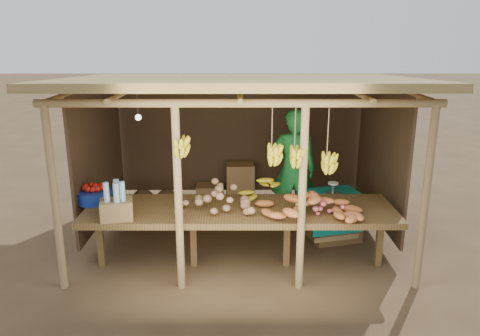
{
  "coord_description": "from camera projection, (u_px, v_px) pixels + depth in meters",
  "views": [
    {
      "loc": [
        -0.01,
        -6.48,
        2.91
      ],
      "look_at": [
        0.0,
        0.0,
        1.05
      ],
      "focal_mm": 35.0,
      "sensor_mm": 36.0,
      "label": 1
    }
  ],
  "objects": [
    {
      "name": "carton_stack",
      "position": [
        230.0,
        189.0,
        8.09
      ],
      "size": [
        1.0,
        0.38,
        0.76
      ],
      "color": "olive",
      "rests_on": "ground"
    },
    {
      "name": "bottle_box",
      "position": [
        116.0,
        204.0,
        5.5
      ],
      "size": [
        0.43,
        0.37,
        0.47
      ],
      "color": "olive",
      "rests_on": "counter"
    },
    {
      "name": "vendor",
      "position": [
        293.0,
        170.0,
        7.03
      ],
      "size": [
        0.7,
        0.48,
        1.88
      ],
      "primitive_type": "imported",
      "rotation": [
        0.0,
        0.0,
        3.09
      ],
      "color": "#1B7D32",
      "rests_on": "ground"
    },
    {
      "name": "tarp_crate",
      "position": [
        333.0,
        214.0,
        6.84
      ],
      "size": [
        0.89,
        0.82,
        0.9
      ],
      "color": "brown",
      "rests_on": "ground"
    },
    {
      "name": "potato_heap",
      "position": [
        216.0,
        196.0,
        5.77
      ],
      "size": [
        1.04,
        0.7,
        0.37
      ],
      "primitive_type": null,
      "rotation": [
        0.0,
        0.0,
        0.13
      ],
      "color": "#9D7551",
      "rests_on": "counter"
    },
    {
      "name": "banana_pile",
      "position": [
        267.0,
        185.0,
        6.22
      ],
      "size": [
        0.64,
        0.46,
        0.35
      ],
      "primitive_type": null,
      "rotation": [
        0.0,
        0.0,
        0.19
      ],
      "color": "yellow",
      "rests_on": "counter"
    },
    {
      "name": "sweet_potato_heap",
      "position": [
        311.0,
        202.0,
        5.59
      ],
      "size": [
        1.3,
        1.04,
        0.36
      ],
      "primitive_type": null,
      "rotation": [
        0.0,
        0.0,
        -0.37
      ],
      "color": "#C06831",
      "rests_on": "counter"
    },
    {
      "name": "tomato_basin",
      "position": [
        94.0,
        195.0,
        6.08
      ],
      "size": [
        0.46,
        0.46,
        0.24
      ],
      "rotation": [
        0.0,
        0.0,
        0.39
      ],
      "color": "navy",
      "rests_on": "counter"
    },
    {
      "name": "counter",
      "position": [
        240.0,
        212.0,
        5.92
      ],
      "size": [
        3.9,
        1.05,
        0.8
      ],
      "color": "brown",
      "rests_on": "ground"
    },
    {
      "name": "onion_heap",
      "position": [
        324.0,
        202.0,
        5.61
      ],
      "size": [
        0.73,
        0.48,
        0.35
      ],
      "primitive_type": null,
      "rotation": [
        0.0,
        0.0,
        0.11
      ],
      "color": "#CB6362",
      "rests_on": "counter"
    },
    {
      "name": "stall_structure",
      "position": [
        241.0,
        108.0,
        6.5
      ],
      "size": [
        4.7,
        3.5,
        2.43
      ],
      "color": "#9E8051",
      "rests_on": "ground"
    },
    {
      "name": "ground",
      "position": [
        240.0,
        235.0,
        7.03
      ],
      "size": [
        60.0,
        60.0,
        0.0
      ],
      "primitive_type": "plane",
      "color": "brown",
      "rests_on": "ground"
    },
    {
      "name": "burlap_sacks",
      "position": [
        155.0,
        203.0,
        7.65
      ],
      "size": [
        0.81,
        0.43,
        0.57
      ],
      "color": "#483421",
      "rests_on": "ground"
    }
  ]
}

